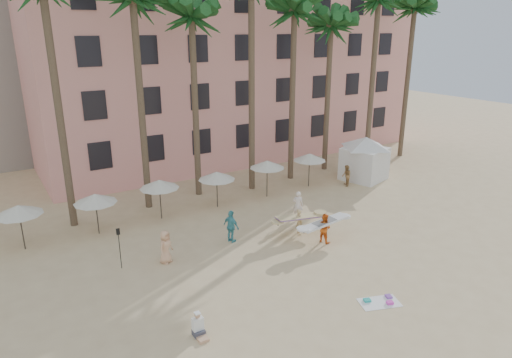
{
  "coord_description": "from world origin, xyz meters",
  "views": [
    {
      "loc": [
        -14.16,
        -13.66,
        11.68
      ],
      "look_at": [
        -1.92,
        6.0,
        4.0
      ],
      "focal_mm": 32.0,
      "sensor_mm": 36.0,
      "label": 1
    }
  ],
  "objects_px": {
    "carrier_yellow": "(299,220)",
    "carrier_white": "(324,227)",
    "pink_hotel": "(225,68)",
    "cabana": "(365,154)"
  },
  "relations": [
    {
      "from": "carrier_yellow",
      "to": "carrier_white",
      "type": "xyz_separation_m",
      "value": [
        0.56,
        -1.59,
        0.02
      ]
    },
    {
      "from": "pink_hotel",
      "to": "carrier_white",
      "type": "bearing_deg",
      "value": -103.84
    },
    {
      "from": "cabana",
      "to": "carrier_white",
      "type": "relative_size",
      "value": 1.77
    },
    {
      "from": "cabana",
      "to": "carrier_yellow",
      "type": "xyz_separation_m",
      "value": [
        -10.73,
        -5.6,
        -1.16
      ]
    },
    {
      "from": "carrier_yellow",
      "to": "carrier_white",
      "type": "relative_size",
      "value": 0.96
    },
    {
      "from": "pink_hotel",
      "to": "cabana",
      "type": "xyz_separation_m",
      "value": [
        4.86,
        -14.36,
        -5.93
      ]
    },
    {
      "from": "carrier_yellow",
      "to": "carrier_white",
      "type": "height_order",
      "value": "carrier_white"
    },
    {
      "from": "cabana",
      "to": "pink_hotel",
      "type": "bearing_deg",
      "value": 108.7
    },
    {
      "from": "carrier_yellow",
      "to": "carrier_white",
      "type": "distance_m",
      "value": 1.69
    },
    {
      "from": "carrier_yellow",
      "to": "carrier_white",
      "type": "bearing_deg",
      "value": -70.64
    }
  ]
}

